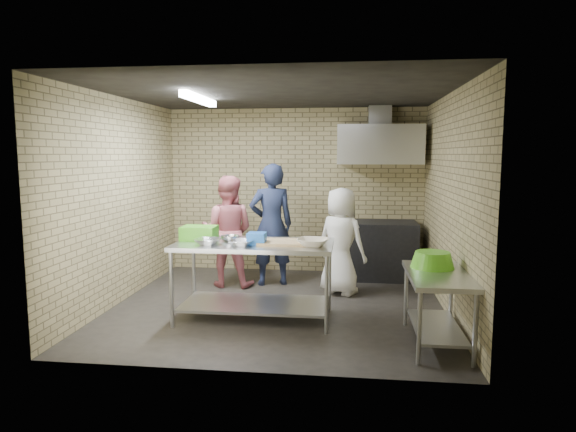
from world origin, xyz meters
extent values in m
plane|color=black|center=(0.00, 0.00, 0.00)|extent=(4.20, 4.20, 0.00)
plane|color=black|center=(0.00, 0.00, 2.70)|extent=(4.20, 4.20, 0.00)
cube|color=tan|center=(0.00, 2.00, 1.35)|extent=(4.20, 0.06, 2.70)
cube|color=tan|center=(0.00, -2.00, 1.35)|extent=(4.20, 0.06, 2.70)
cube|color=tan|center=(-2.10, 0.00, 1.35)|extent=(0.06, 4.00, 2.70)
cube|color=tan|center=(2.10, 0.00, 1.35)|extent=(0.06, 4.00, 2.70)
cube|color=#B8BCBF|center=(-0.21, -0.54, 0.46)|extent=(1.84, 0.92, 0.92)
cube|color=silver|center=(1.80, -1.10, 0.38)|extent=(0.60, 1.20, 0.75)
cube|color=black|center=(1.35, 1.65, 0.45)|extent=(1.20, 0.70, 0.90)
cube|color=silver|center=(1.35, 1.70, 2.10)|extent=(1.30, 0.60, 0.60)
cube|color=#A5A8AD|center=(1.35, 1.85, 2.55)|extent=(0.35, 0.30, 0.30)
cube|color=#3F2B19|center=(1.65, 1.89, 1.92)|extent=(0.80, 0.20, 0.04)
cube|color=white|center=(-1.00, 0.00, 2.64)|extent=(0.10, 1.25, 0.08)
cube|color=green|center=(-0.91, -0.42, 1.00)|extent=(0.41, 0.31, 0.16)
cube|color=blue|center=(-0.16, -0.64, 0.99)|extent=(0.20, 0.20, 0.13)
cube|color=#D8B27D|center=(0.14, -0.56, 0.94)|extent=(0.56, 0.43, 0.03)
imported|color=silver|center=(-0.71, -0.74, 0.96)|extent=(0.32, 0.32, 0.07)
imported|color=silver|center=(-0.51, -0.49, 0.96)|extent=(0.25, 0.25, 0.07)
imported|color=silver|center=(-0.31, -0.76, 0.95)|extent=(0.30, 0.30, 0.07)
imported|color=beige|center=(0.49, -0.69, 0.97)|extent=(0.40, 0.40, 0.09)
cylinder|color=#B22619|center=(1.40, 1.89, 2.03)|extent=(0.07, 0.07, 0.18)
cylinder|color=green|center=(1.80, 1.89, 2.02)|extent=(0.06, 0.06, 0.15)
imported|color=#151934|center=(-0.26, 1.06, 0.91)|extent=(0.77, 0.63, 1.82)
imported|color=#C86A74|center=(-0.89, 0.91, 0.82)|extent=(0.81, 0.63, 1.64)
imported|color=white|center=(0.79, 0.69, 0.75)|extent=(0.87, 0.78, 1.49)
camera|label=1|loc=(0.88, -6.21, 1.95)|focal=31.12mm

